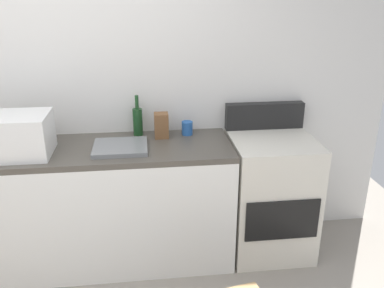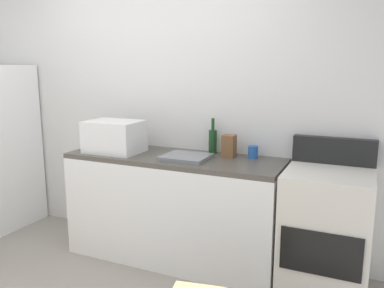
{
  "view_description": "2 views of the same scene",
  "coord_description": "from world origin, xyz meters",
  "views": [
    {
      "loc": [
        0.61,
        -1.46,
        1.93
      ],
      "look_at": [
        0.92,
        1.1,
        0.93
      ],
      "focal_mm": 38.41,
      "sensor_mm": 36.0,
      "label": 1
    },
    {
      "loc": [
        1.73,
        -1.63,
        1.62
      ],
      "look_at": [
        0.54,
        1.02,
        1.05
      ],
      "focal_mm": 36.93,
      "sensor_mm": 36.0,
      "label": 2
    }
  ],
  "objects": [
    {
      "name": "coffee_mug",
      "position": [
        0.92,
        1.39,
        0.95
      ],
      "size": [
        0.08,
        0.08,
        0.1
      ],
      "primitive_type": "cylinder",
      "color": "#2659A5",
      "rests_on": "kitchen_counter"
    },
    {
      "name": "stove_oven",
      "position": [
        1.52,
        1.21,
        0.47
      ],
      "size": [
        0.6,
        0.61,
        1.1
      ],
      "color": "silver",
      "rests_on": "ground_plane"
    },
    {
      "name": "wall_back",
      "position": [
        0.0,
        1.55,
        1.3
      ],
      "size": [
        5.0,
        0.1,
        2.6
      ],
      "primitive_type": "cube",
      "color": "silver",
      "rests_on": "ground_plane"
    },
    {
      "name": "wine_bottle",
      "position": [
        0.56,
        1.42,
        1.01
      ],
      "size": [
        0.07,
        0.07,
        0.3
      ],
      "color": "#193F1E",
      "rests_on": "kitchen_counter"
    },
    {
      "name": "microwave",
      "position": [
        -0.23,
        1.13,
        1.04
      ],
      "size": [
        0.46,
        0.34,
        0.27
      ],
      "primitive_type": "cube",
      "color": "white",
      "rests_on": "kitchen_counter"
    },
    {
      "name": "kitchen_counter",
      "position": [
        0.3,
        1.2,
        0.45
      ],
      "size": [
        1.8,
        0.6,
        0.9
      ],
      "color": "white",
      "rests_on": "ground_plane"
    },
    {
      "name": "knife_block",
      "position": [
        0.72,
        1.35,
        0.99
      ],
      "size": [
        0.1,
        0.1,
        0.18
      ],
      "primitive_type": "cube",
      "color": "brown",
      "rests_on": "kitchen_counter"
    },
    {
      "name": "sink_basin",
      "position": [
        0.44,
        1.15,
        0.92
      ],
      "size": [
        0.36,
        0.32,
        0.03
      ],
      "primitive_type": "cube",
      "color": "slate",
      "rests_on": "kitchen_counter"
    }
  ]
}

